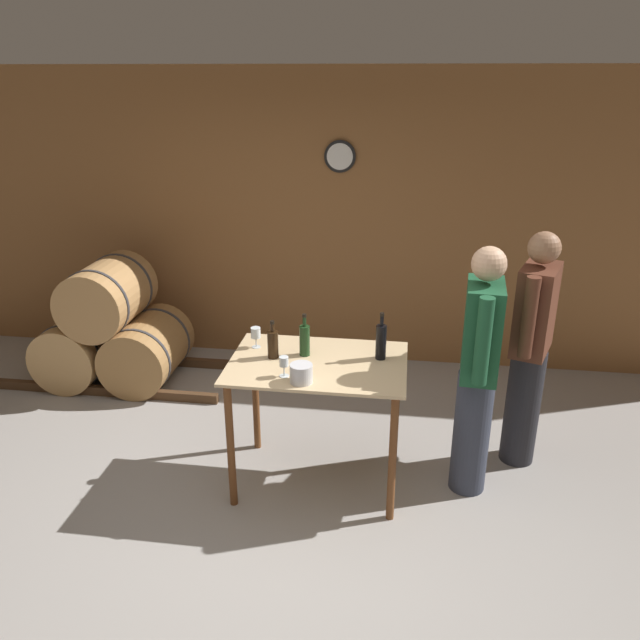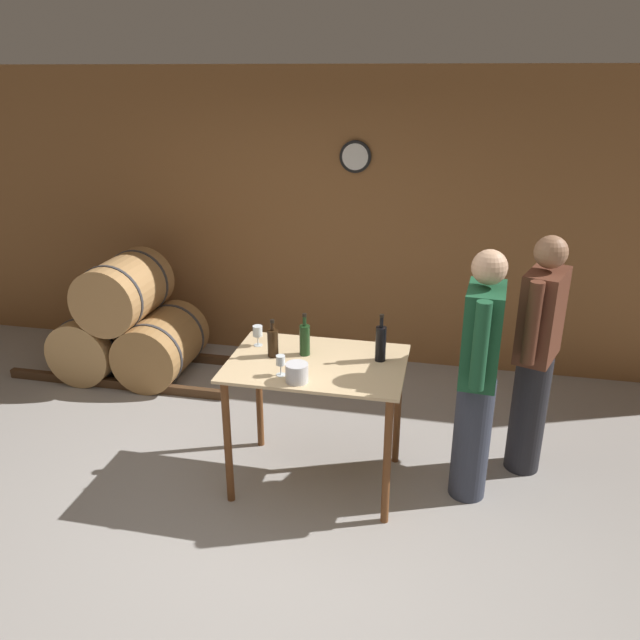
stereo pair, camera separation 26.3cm
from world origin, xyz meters
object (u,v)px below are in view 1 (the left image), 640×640
wine_glass_near_left (256,333)px  wine_bottle_far_left (273,343)px  person_visitor_with_scarf (478,369)px  wine_glass_near_center (284,363)px  wine_bottle_left (305,339)px  ice_bucket (301,373)px  wine_bottle_center (381,341)px  person_host (531,347)px

wine_glass_near_left → wine_bottle_far_left: bearing=-43.8°
person_visitor_with_scarf → wine_glass_near_center: bearing=-166.1°
wine_bottle_far_left → wine_glass_near_left: size_ratio=1.80×
wine_bottle_left → wine_glass_near_left: 0.35m
wine_bottle_far_left → ice_bucket: bearing=-52.8°
wine_bottle_center → ice_bucket: bearing=-138.8°
wine_bottle_far_left → wine_bottle_center: wine_bottle_center is taller
wine_bottle_far_left → person_visitor_with_scarf: 1.32m
wine_bottle_left → person_visitor_with_scarf: 1.12m
wine_bottle_center → wine_glass_near_center: wine_bottle_center is taller
wine_bottle_center → person_host: (1.00, 0.35, -0.13)m
wine_glass_near_left → person_visitor_with_scarf: 1.47m
wine_bottle_left → wine_bottle_center: (0.50, 0.02, 0.01)m
wine_glass_near_left → wine_glass_near_center: 0.48m
ice_bucket → person_host: bearing=27.0°
ice_bucket → person_host: person_host is taller
wine_bottle_center → person_host: person_host is taller
wine_glass_near_center → person_visitor_with_scarf: size_ratio=0.08×
wine_bottle_center → wine_glass_near_center: size_ratio=2.43×
wine_glass_near_left → person_host: bearing=8.8°
wine_glass_near_center → person_host: bearing=23.5°
wine_glass_near_center → ice_bucket: wine_glass_near_center is taller
wine_bottle_far_left → wine_bottle_left: size_ratio=0.89×
wine_bottle_far_left → ice_bucket: size_ratio=1.85×
person_host → person_visitor_with_scarf: bearing=-134.7°
wine_bottle_left → wine_glass_near_center: bearing=-103.1°
wine_bottle_left → wine_glass_near_left: bearing=167.6°
wine_bottle_far_left → person_host: person_host is taller
wine_glass_near_center → person_visitor_with_scarf: person_visitor_with_scarf is taller
wine_glass_near_left → person_visitor_with_scarf: bearing=-4.0°
wine_bottle_center → person_visitor_with_scarf: (0.62, -0.04, -0.14)m
wine_bottle_far_left → wine_bottle_left: wine_bottle_left is taller
wine_glass_near_left → person_host: 1.87m
wine_bottle_far_left → wine_glass_near_center: bearing=-64.3°
person_host → person_visitor_with_scarf: person_host is taller
wine_bottle_center → wine_glass_near_center: 0.66m
wine_bottle_left → ice_bucket: bearing=-83.7°
wine_bottle_left → ice_bucket: 0.39m
wine_glass_near_left → person_host: person_host is taller
person_host → wine_bottle_center: bearing=-160.9°
wine_bottle_far_left → person_visitor_with_scarf: size_ratio=0.15×
wine_bottle_left → wine_glass_near_center: (-0.07, -0.32, -0.02)m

